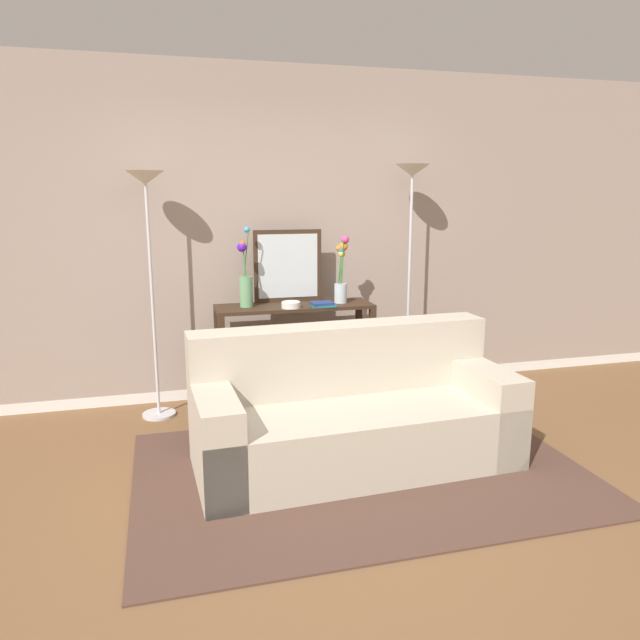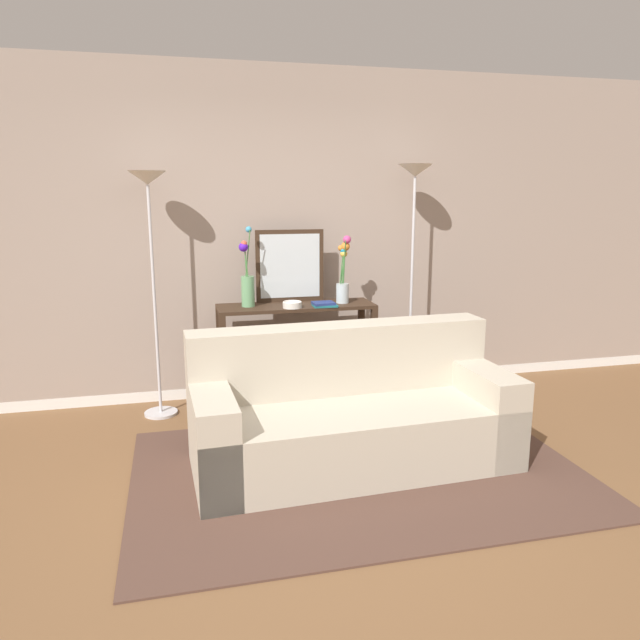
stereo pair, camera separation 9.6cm
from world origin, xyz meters
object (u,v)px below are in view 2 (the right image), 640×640
object	(u,v)px
fruit_bowl	(292,305)
book_stack	(324,304)
vase_short_flowers	(343,274)
floor_lamp_right	(414,216)
vase_tall_flowers	(247,282)
couch	(351,416)
console_table	(296,336)
book_row_under_console	(252,401)
floor_lamp_left	(150,227)
wall_mirror	(290,266)

from	to	relation	value
fruit_bowl	book_stack	size ratio (longest dim) A/B	0.77
vase_short_flowers	floor_lamp_right	bearing A→B (deg)	3.06
vase_short_flowers	vase_tall_flowers	bearing A→B (deg)	178.88
couch	floor_lamp_right	world-z (taller)	floor_lamp_right
couch	book_stack	xyz separation A→B (m)	(0.08, 1.03, 0.55)
console_table	vase_tall_flowers	distance (m)	0.61
vase_tall_flowers	vase_short_flowers	xyz separation A→B (m)	(0.79, -0.02, 0.04)
vase_short_flowers	book_row_under_console	bearing A→B (deg)	179.85
vase_tall_flowers	fruit_bowl	world-z (taller)	vase_tall_flowers
floor_lamp_left	vase_tall_flowers	bearing A→B (deg)	-1.40
floor_lamp_left	vase_short_flowers	bearing A→B (deg)	-1.25
wall_mirror	vase_tall_flowers	distance (m)	0.42
couch	vase_tall_flowers	distance (m)	1.48
couch	book_stack	distance (m)	1.17
couch	vase_tall_flowers	bearing A→B (deg)	113.67
console_table	wall_mirror	size ratio (longest dim) A/B	2.14
vase_short_flowers	book_stack	world-z (taller)	vase_short_flowers
fruit_bowl	couch	bearing A→B (deg)	-80.10
floor_lamp_left	floor_lamp_right	distance (m)	2.12
book_stack	book_row_under_console	xyz separation A→B (m)	(-0.58, 0.13, -0.81)
couch	wall_mirror	size ratio (longest dim) A/B	3.50
floor_lamp_right	book_row_under_console	world-z (taller)	floor_lamp_right
book_stack	book_row_under_console	world-z (taller)	book_stack
floor_lamp_left	vase_short_flowers	xyz separation A→B (m)	(1.50, -0.03, -0.41)
floor_lamp_right	fruit_bowl	bearing A→B (deg)	-171.58
fruit_bowl	book_row_under_console	xyz separation A→B (m)	(-0.32, 0.13, -0.82)
console_table	book_stack	world-z (taller)	book_stack
book_stack	book_row_under_console	bearing A→B (deg)	167.54
floor_lamp_left	vase_short_flowers	world-z (taller)	floor_lamp_left
floor_lamp_left	fruit_bowl	size ratio (longest dim) A/B	12.62
vase_tall_flowers	vase_short_flowers	bearing A→B (deg)	-1.12
console_table	wall_mirror	distance (m)	0.59
console_table	wall_mirror	world-z (taller)	wall_mirror
fruit_bowl	book_stack	distance (m)	0.26
console_table	wall_mirror	xyz separation A→B (m)	(-0.02, 0.17, 0.56)
couch	console_table	bearing A→B (deg)	96.10
console_table	vase_tall_flowers	size ratio (longest dim) A/B	2.01
floor_lamp_left	book_stack	size ratio (longest dim) A/B	9.71
floor_lamp_left	console_table	bearing A→B (deg)	-1.59
floor_lamp_left	wall_mirror	distance (m)	1.15
vase_short_flowers	fruit_bowl	world-z (taller)	vase_short_flowers
book_row_under_console	vase_short_flowers	bearing A→B (deg)	-0.15
book_stack	vase_tall_flowers	bearing A→B (deg)	166.60
floor_lamp_left	vase_tall_flowers	xyz separation A→B (m)	(0.72, -0.02, -0.44)
vase_short_flowers	couch	bearing A→B (deg)	-103.22
console_table	floor_lamp_right	size ratio (longest dim) A/B	0.65
vase_tall_flowers	fruit_bowl	size ratio (longest dim) A/B	4.20
wall_mirror	vase_short_flowers	bearing A→B (deg)	-22.09
wall_mirror	book_row_under_console	world-z (taller)	wall_mirror
fruit_bowl	book_stack	xyz separation A→B (m)	(0.26, -0.00, -0.01)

